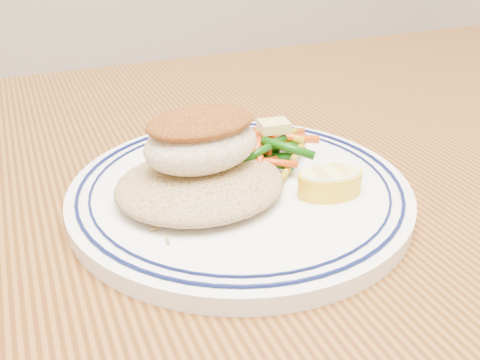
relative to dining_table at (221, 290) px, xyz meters
name	(u,v)px	position (x,y,z in m)	size (l,w,h in m)	color
dining_table	(221,290)	(0.00, 0.00, 0.00)	(1.50, 0.90, 0.75)	#552F11
plate	(240,191)	(0.02, 0.00, 0.11)	(0.29, 0.29, 0.02)	white
rice_pilaf	(200,181)	(-0.02, -0.01, 0.13)	(0.14, 0.12, 0.03)	#997C4C
fish_fillet	(201,139)	(-0.01, 0.00, 0.16)	(0.10, 0.08, 0.05)	beige
vegetable_pile	(261,147)	(0.05, 0.03, 0.13)	(0.11, 0.10, 0.03)	#0F4909
butter_pat	(274,126)	(0.06, 0.02, 0.15)	(0.03, 0.02, 0.01)	#D6CA68
lemon_wedge	(330,181)	(0.08, -0.05, 0.12)	(0.06, 0.06, 0.02)	yellow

